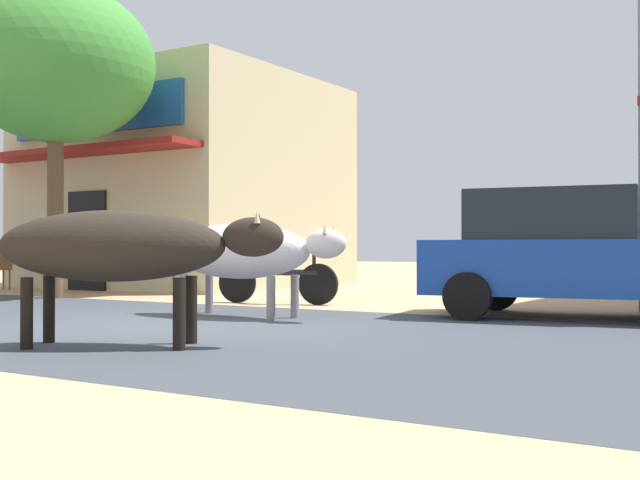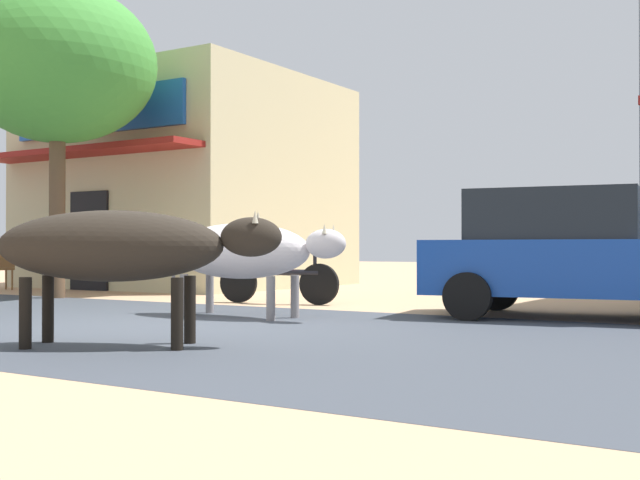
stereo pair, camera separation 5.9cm
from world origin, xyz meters
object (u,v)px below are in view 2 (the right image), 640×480
object	(u,v)px
parked_hatchback_car	(571,252)
roadside_tree	(58,65)
parked_motorcycle	(279,274)
cow_near_brown	(242,252)
cow_far_dark	(117,247)
cafe_chair_near_tree	(2,266)

from	to	relation	value
parked_hatchback_car	roadside_tree	bearing A→B (deg)	-175.64
parked_motorcycle	cow_near_brown	world-z (taller)	cow_near_brown
cow_far_dark	cafe_chair_near_tree	xyz separation A→B (m)	(-9.40, 5.73, -0.39)
cow_near_brown	cafe_chair_near_tree	size ratio (longest dim) A/B	3.07
roadside_tree	parked_hatchback_car	distance (m)	9.59
roadside_tree	parked_motorcycle	bearing A→B (deg)	11.40
cow_far_dark	cafe_chair_near_tree	world-z (taller)	cow_far_dark
cafe_chair_near_tree	cow_far_dark	bearing A→B (deg)	-31.39
parked_hatchback_car	cafe_chair_near_tree	world-z (taller)	parked_hatchback_car
parked_hatchback_car	cow_far_dark	distance (m)	5.89
parked_hatchback_car	cow_near_brown	world-z (taller)	parked_hatchback_car
parked_hatchback_car	parked_motorcycle	size ratio (longest dim) A/B	1.91
parked_motorcycle	parked_hatchback_car	bearing A→B (deg)	-2.17
cow_near_brown	parked_hatchback_car	bearing A→B (deg)	30.08
cafe_chair_near_tree	roadside_tree	bearing A→B (deg)	-20.65
roadside_tree	cow_near_brown	xyz separation A→B (m)	(5.29, -1.44, -3.34)
parked_hatchback_car	cow_near_brown	bearing A→B (deg)	-149.92
parked_motorcycle	cafe_chair_near_tree	distance (m)	7.43
cow_far_dark	roadside_tree	bearing A→B (deg)	143.95
parked_motorcycle	roadside_tree	bearing A→B (deg)	-168.60
cow_near_brown	cafe_chair_near_tree	xyz separation A→B (m)	(-8.44, 2.63, -0.34)
roadside_tree	cow_far_dark	bearing A→B (deg)	-36.05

